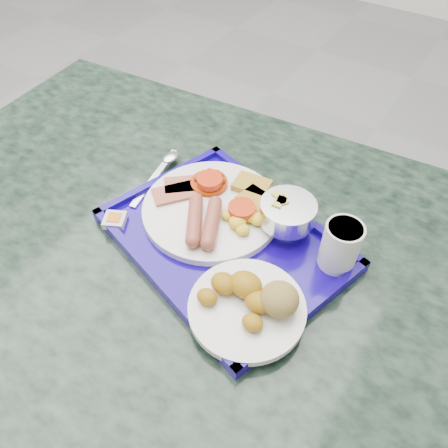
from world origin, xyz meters
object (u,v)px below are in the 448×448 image
Objects in this scene: tray at (224,241)px; juice_cup at (341,244)px; table at (200,306)px; fruit_bowl at (287,213)px; main_plate at (215,207)px; bread_plate at (252,302)px.

tray is 5.44× the size of juice_cup.
table is 15.50× the size of juice_cup.
fruit_bowl is 1.12× the size of juice_cup.
juice_cup is at bearing -9.84° from fruit_bowl.
fruit_bowl reaches higher than main_plate.
table is 0.25m from main_plate.
table is 2.85× the size of tray.
table is at bearing -144.42° from tray.
bread_plate is at bearing -79.19° from fruit_bowl.
main_plate reaches higher than table.
fruit_bowl is 0.11m from juice_cup.
juice_cup is at bearing 64.90° from bread_plate.
juice_cup reaches higher than table.
main_plate is (-0.01, 0.08, 0.24)m from table.
tray is at bearing 35.58° from table.
tray is 0.07m from main_plate.
main_plate is (-0.05, 0.05, 0.02)m from tray.
table is at bearing -158.41° from juice_cup.
fruit_bowl is at bearing 100.81° from bread_plate.
juice_cup reaches higher than fruit_bowl.
table is 5.25× the size of main_plate.
juice_cup is (0.23, 0.09, 0.27)m from table.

